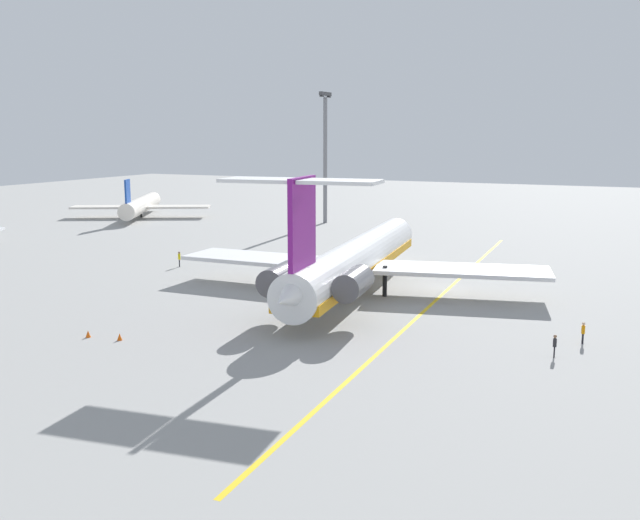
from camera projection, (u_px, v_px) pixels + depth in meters
ground at (444, 290)px, 72.48m from camera, size 316.29×316.29×0.00m
main_jetliner at (353, 260)px, 70.10m from camera, size 42.42×37.52×12.35m
airliner_mid_right at (142, 205)px, 134.90m from camera, size 24.40×24.68×7.78m
ground_crew_near_nose at (583, 330)px, 53.74m from camera, size 0.40×0.27×1.70m
ground_crew_near_tail at (179, 257)px, 84.79m from camera, size 0.42×0.29×1.83m
ground_crew_portside at (555, 343)px, 50.50m from camera, size 0.42×0.27×1.66m
safety_cone_nose at (120, 337)px, 54.84m from camera, size 0.40×0.40×0.55m
safety_cone_wingtip at (88, 334)px, 55.64m from camera, size 0.40×0.40×0.55m
taxiway_centreline at (437, 299)px, 68.41m from camera, size 82.24×3.50×0.01m
light_mast at (325, 151)px, 124.49m from camera, size 4.00×0.70×22.55m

